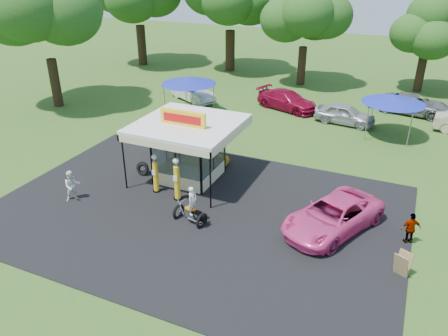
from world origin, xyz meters
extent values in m
plane|color=#2E581B|center=(0.00, 0.00, 0.00)|extent=(120.00, 120.00, 0.00)
cube|color=black|center=(0.00, 2.00, 0.02)|extent=(20.00, 14.00, 0.04)
cube|color=white|center=(-2.00, 5.00, 0.03)|extent=(3.00, 3.00, 0.06)
cube|color=white|center=(-2.00, 5.00, 3.29)|extent=(5.40, 5.40, 0.18)
cube|color=yellow|center=(-2.00, 4.50, 3.78)|extent=(2.60, 0.25, 0.80)
cube|color=red|center=(-2.00, 4.37, 3.78)|extent=(2.21, 0.02, 0.45)
cylinder|color=black|center=(-4.55, 2.45, 1.60)|extent=(0.08, 0.08, 3.20)
cylinder|color=black|center=(0.55, 2.45, 1.60)|extent=(0.08, 0.08, 3.20)
cylinder|color=black|center=(-2.87, 2.82, 0.05)|extent=(0.41, 0.41, 0.09)
cylinder|color=yellow|center=(-2.87, 2.82, 0.94)|extent=(0.28, 0.28, 1.69)
cylinder|color=silver|center=(-2.87, 2.82, 1.88)|extent=(0.19, 0.19, 0.19)
sphere|color=white|center=(-2.87, 2.82, 2.07)|extent=(0.30, 0.30, 0.30)
cube|color=white|center=(-2.87, 2.65, 1.22)|extent=(0.21, 0.02, 0.28)
cylinder|color=black|center=(-1.41, 2.56, 0.05)|extent=(0.45, 0.45, 0.10)
cylinder|color=yellow|center=(-1.41, 2.56, 1.01)|extent=(0.30, 0.30, 1.82)
cylinder|color=silver|center=(-1.41, 2.56, 2.03)|extent=(0.20, 0.20, 0.20)
sphere|color=white|center=(-1.41, 2.56, 2.23)|extent=(0.32, 0.32, 0.32)
cube|color=white|center=(-1.41, 2.38, 1.32)|extent=(0.22, 0.02, 0.30)
torus|color=black|center=(-0.53, 1.07, 0.32)|extent=(0.29, 0.81, 0.80)
torus|color=black|center=(0.87, 0.81, 0.32)|extent=(0.29, 0.81, 0.80)
cube|color=silver|center=(0.22, 0.93, 0.47)|extent=(0.56, 0.36, 0.28)
ellipsoid|color=#CA6F0E|center=(0.22, 0.93, 0.74)|extent=(0.61, 0.34, 0.28)
cube|color=black|center=(0.54, 0.87, 0.68)|extent=(0.56, 0.34, 0.09)
cube|color=black|center=(0.90, 0.80, 0.52)|extent=(0.39, 0.38, 0.27)
cylinder|color=silver|center=(-0.39, 1.04, 0.66)|extent=(0.42, 0.13, 0.85)
cylinder|color=silver|center=(-0.25, 1.02, 1.00)|extent=(0.15, 0.57, 0.05)
sphere|color=silver|center=(-0.41, 1.05, 0.81)|extent=(0.15, 0.15, 0.15)
imported|color=white|center=(0.36, 0.90, 1.23)|extent=(0.43, 0.57, 1.42)
torus|color=black|center=(-4.62, 4.16, 0.38)|extent=(0.79, 0.39, 0.79)
torus|color=black|center=(-4.75, 4.32, 0.38)|extent=(0.81, 0.49, 0.79)
cube|color=#593819|center=(9.68, 0.83, 0.53)|extent=(0.64, 0.48, 1.04)
cube|color=#593819|center=(9.68, 1.08, 0.53)|extent=(0.64, 0.48, 1.04)
imported|color=yellow|center=(-2.00, 7.20, 0.48)|extent=(2.82, 1.13, 0.96)
imported|color=#EC408C|center=(6.49, 3.06, 0.75)|extent=(4.55, 5.96, 1.50)
imported|color=white|center=(-6.34, 0.32, 0.84)|extent=(1.00, 1.03, 1.67)
imported|color=gray|center=(9.83, 3.40, 0.76)|extent=(0.96, 0.72, 1.52)
imported|color=silver|center=(-8.65, 18.01, 0.79)|extent=(5.01, 3.72, 1.58)
imported|color=maroon|center=(-0.49, 19.14, 0.77)|extent=(5.70, 3.78, 1.53)
imported|color=#9C9DA0|center=(4.44, 17.63, 0.76)|extent=(4.63, 2.30, 1.52)
imported|color=slate|center=(9.13, 22.22, 0.76)|extent=(5.86, 3.49, 1.53)
cylinder|color=gray|center=(-8.60, 16.14, 1.19)|extent=(0.06, 0.06, 2.38)
cylinder|color=gray|center=(-5.82, 16.14, 1.19)|extent=(0.06, 0.06, 2.38)
cylinder|color=gray|center=(-8.60, 13.36, 1.19)|extent=(0.06, 0.06, 2.38)
cylinder|color=gray|center=(-5.82, 13.36, 1.19)|extent=(0.06, 0.06, 2.38)
cube|color=#18259F|center=(-7.21, 14.75, 2.44)|extent=(2.97, 2.97, 0.12)
cone|color=#18259F|center=(-7.21, 14.75, 2.75)|extent=(4.28, 4.28, 0.50)
cylinder|color=gray|center=(6.36, 17.60, 1.17)|extent=(0.06, 0.06, 2.34)
cylinder|color=gray|center=(9.09, 17.60, 1.17)|extent=(0.06, 0.06, 2.34)
cylinder|color=gray|center=(6.36, 14.87, 1.17)|extent=(0.06, 0.06, 2.34)
cylinder|color=gray|center=(9.09, 14.87, 1.17)|extent=(0.06, 0.06, 2.34)
cube|color=#18259F|center=(7.72, 16.23, 2.40)|extent=(2.93, 2.93, 0.12)
cone|color=#18259F|center=(7.72, 16.23, 2.71)|extent=(4.22, 4.22, 0.49)
cylinder|color=black|center=(-20.41, 27.98, 2.19)|extent=(0.98, 0.98, 4.38)
cylinder|color=black|center=(-10.06, 29.44, 2.14)|extent=(1.01, 1.01, 4.27)
cylinder|color=black|center=(-1.48, 27.04, 1.82)|extent=(0.78, 0.78, 3.63)
ellipsoid|color=#1E4413|center=(-1.48, 27.04, 6.53)|extent=(8.71, 8.71, 7.47)
cylinder|color=black|center=(9.10, 29.23, 1.53)|extent=(0.77, 0.77, 3.06)
ellipsoid|color=#1E4413|center=(9.10, 29.23, 5.45)|extent=(7.15, 7.15, 6.13)
cylinder|color=black|center=(-18.38, 12.17, 1.96)|extent=(0.79, 0.79, 3.93)
ellipsoid|color=#1E4413|center=(-18.38, 12.17, 7.29)|extent=(10.08, 10.08, 8.64)
camera|label=1|loc=(8.86, -14.51, 11.58)|focal=35.00mm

